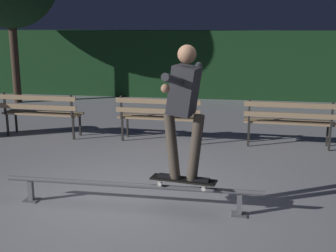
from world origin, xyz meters
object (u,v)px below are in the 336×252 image
at_px(grind_rail, 131,188).
at_px(park_bench_leftmost, 41,110).
at_px(park_bench_right_center, 289,118).
at_px(skateboard, 183,180).
at_px(skateboarder, 184,102).
at_px(park_bench_left_center, 159,114).

relative_size(grind_rail, park_bench_leftmost, 1.96).
height_order(park_bench_leftmost, park_bench_right_center, same).
xyz_separation_m(skateboard, park_bench_leftmost, (-3.25, 3.10, 0.15)).
bearing_deg(skateboarder, park_bench_right_center, 64.44).
distance_m(park_bench_left_center, park_bench_right_center, 2.37).
bearing_deg(skateboarder, skateboard, 171.51).
bearing_deg(grind_rail, skateboarder, -0.04).
distance_m(skateboard, park_bench_left_center, 3.23).
bearing_deg(park_bench_leftmost, skateboard, -43.70).
relative_size(skateboard, park_bench_leftmost, 0.50).
distance_m(skateboarder, park_bench_right_center, 3.53).
bearing_deg(park_bench_left_center, skateboard, -74.17).
distance_m(park_bench_leftmost, park_bench_right_center, 4.74).
relative_size(park_bench_leftmost, park_bench_right_center, 1.00).
height_order(skateboard, park_bench_left_center, park_bench_left_center).
distance_m(skateboard, skateboarder, 0.94).
xyz_separation_m(skateboard, park_bench_left_center, (-0.88, 3.10, 0.15)).
bearing_deg(skateboard, grind_rail, -180.00).
relative_size(skateboard, park_bench_right_center, 0.50).
bearing_deg(park_bench_left_center, park_bench_leftmost, 180.00).
relative_size(grind_rail, park_bench_left_center, 1.96).
bearing_deg(park_bench_leftmost, grind_rail, -49.95).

